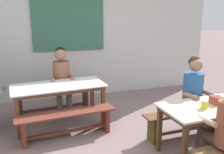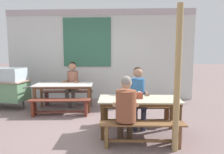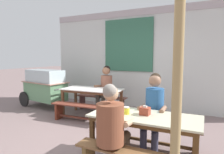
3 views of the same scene
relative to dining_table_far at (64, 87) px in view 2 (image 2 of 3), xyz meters
name	(u,v)px [view 2 (image 2 of 3)]	position (x,y,z in m)	size (l,w,h in m)	color
ground_plane	(86,124)	(0.82, -1.15, -0.65)	(40.00, 40.00, 0.00)	slate
backdrop_wall	(99,53)	(0.80, 1.48, 0.91)	(6.22, 0.23, 2.98)	silver
dining_table_far	(64,87)	(0.00, 0.00, 0.00)	(1.64, 0.86, 0.72)	silver
dining_table_near	(139,102)	(1.97, -1.63, 0.00)	(1.61, 0.77, 0.72)	beige
bench_far_back	(68,96)	(-0.05, 0.55, -0.37)	(1.53, 0.40, 0.42)	brown
bench_far_front	(60,105)	(0.05, -0.55, -0.36)	(1.57, 0.42, 0.42)	brown
bench_near_back	(136,112)	(1.95, -1.08, -0.36)	(1.59, 0.32, 0.42)	brown
bench_near_front	(142,131)	(1.99, -2.18, -0.36)	(1.49, 0.32, 0.42)	brown
food_cart	(3,85)	(-1.80, 0.11, 0.01)	(1.80, 0.96, 1.16)	#639369
person_center_facing	(72,81)	(0.12, 0.51, 0.09)	(0.44, 0.55, 1.31)	#605A51
person_near_front	(126,106)	(1.70, -2.13, 0.05)	(0.47, 0.57, 1.24)	#4C3829
person_right_near_table	(138,93)	(1.97, -1.15, 0.07)	(0.43, 0.57, 1.30)	#35364A
tissue_box	(139,95)	(1.97, -1.60, 0.13)	(0.14, 0.13, 0.14)	brown
condiment_jar	(126,96)	(1.71, -1.69, 0.13)	(0.09, 0.09, 0.11)	yellow
wooden_support_post	(177,80)	(2.52, -2.31, 0.55)	(0.10, 0.10, 2.39)	#A58956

